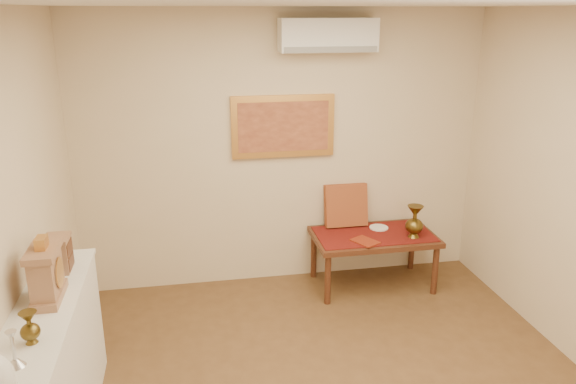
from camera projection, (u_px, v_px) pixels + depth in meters
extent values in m
plane|color=silver|center=(356.00, 3.00, 2.98)|extent=(4.50, 4.50, 0.00)
cube|color=beige|center=(283.00, 151.00, 5.50)|extent=(4.00, 0.02, 2.70)
cube|color=maroon|center=(374.00, 234.00, 5.55)|extent=(1.14, 0.59, 0.01)
cylinder|color=white|center=(379.00, 228.00, 5.69)|extent=(0.19, 0.19, 0.01)
cube|color=maroon|center=(365.00, 241.00, 5.35)|extent=(0.28, 0.31, 0.01)
cube|color=maroon|center=(346.00, 205.00, 5.71)|extent=(0.43, 0.19, 0.44)
cube|color=white|center=(38.00, 323.00, 3.20)|extent=(0.37, 2.02, 0.03)
cube|color=#9D7051|center=(49.00, 295.00, 3.43)|extent=(0.16, 0.36, 0.05)
cube|color=#9D7051|center=(46.00, 273.00, 3.38)|extent=(0.14, 0.30, 0.25)
cylinder|color=beige|center=(59.00, 272.00, 3.40)|extent=(0.01, 0.17, 0.17)
cylinder|color=gold|center=(60.00, 272.00, 3.40)|extent=(0.01, 0.19, 0.19)
cube|color=#9D7051|center=(43.00, 251.00, 3.34)|extent=(0.17, 0.34, 0.04)
cube|color=gold|center=(41.00, 243.00, 3.32)|extent=(0.06, 0.11, 0.07)
cube|color=#9D7051|center=(58.00, 255.00, 3.79)|extent=(0.15, 0.20, 0.22)
cube|color=#4F2817|center=(71.00, 261.00, 3.81)|extent=(0.01, 0.17, 0.09)
cube|color=#4F2817|center=(70.00, 248.00, 3.78)|extent=(0.01, 0.17, 0.09)
cube|color=#9D7051|center=(56.00, 239.00, 3.75)|extent=(0.16, 0.21, 0.02)
cube|color=#4F2817|center=(374.00, 237.00, 5.56)|extent=(1.20, 0.70, 0.05)
cylinder|color=#4F2817|center=(328.00, 280.00, 5.28)|extent=(0.06, 0.06, 0.50)
cylinder|color=#4F2817|center=(435.00, 270.00, 5.47)|extent=(0.06, 0.06, 0.50)
cylinder|color=#4F2817|center=(314.00, 254.00, 5.82)|extent=(0.06, 0.06, 0.50)
cylinder|color=#4F2817|center=(412.00, 247.00, 6.01)|extent=(0.06, 0.06, 0.50)
cube|color=gold|center=(283.00, 126.00, 5.40)|extent=(1.00, 0.05, 0.60)
cube|color=#B1613D|center=(284.00, 127.00, 5.38)|extent=(0.88, 0.01, 0.48)
cube|color=white|center=(328.00, 35.00, 5.11)|extent=(0.90, 0.24, 0.30)
cube|color=gray|center=(331.00, 49.00, 5.04)|extent=(0.86, 0.02, 0.05)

